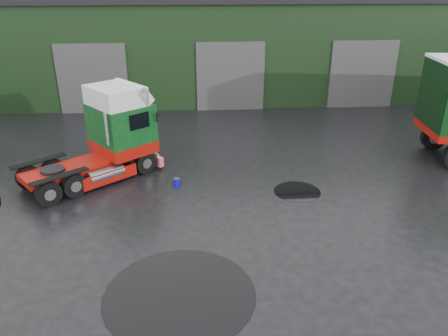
# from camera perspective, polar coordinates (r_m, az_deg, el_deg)

# --- Properties ---
(ground) EXTENTS (100.00, 100.00, 0.00)m
(ground) POSITION_cam_1_polar(r_m,az_deg,el_deg) (13.92, -2.28, -9.01)
(ground) COLOR black
(warehouse) EXTENTS (32.40, 12.40, 6.30)m
(warehouse) POSITION_cam_1_polar(r_m,az_deg,el_deg) (32.05, -0.15, 16.16)
(warehouse) COLOR black
(warehouse) RESTS_ON ground
(hero_tractor) EXTENTS (6.10, 5.58, 3.62)m
(hero_tractor) POSITION_cam_1_polar(r_m,az_deg,el_deg) (17.66, -17.77, 3.79)
(hero_tractor) COLOR #0C3C14
(hero_tractor) RESTS_ON ground
(wash_bucket) EXTENTS (0.29, 0.29, 0.26)m
(wash_bucket) POSITION_cam_1_polar(r_m,az_deg,el_deg) (17.20, -6.20, -1.79)
(wash_bucket) COLOR #0C07A9
(wash_bucket) RESTS_ON ground
(tree_back_a) EXTENTS (4.40, 4.40, 9.50)m
(tree_back_a) POSITION_cam_1_polar(r_m,az_deg,el_deg) (42.13, -12.85, 19.70)
(tree_back_a) COLOR black
(tree_back_a) RESTS_ON ground
(tree_back_b) EXTENTS (4.40, 4.40, 7.50)m
(tree_back_b) POSITION_cam_1_polar(r_m,az_deg,el_deg) (43.09, 10.06, 18.67)
(tree_back_b) COLOR black
(tree_back_b) RESTS_ON ground
(puddle_0) EXTENTS (3.98, 3.98, 0.01)m
(puddle_0) POSITION_cam_1_polar(r_m,az_deg,el_deg) (11.81, -5.82, -16.12)
(puddle_0) COLOR black
(puddle_0) RESTS_ON ground
(puddle_1) EXTENTS (1.78, 1.78, 0.01)m
(puddle_1) POSITION_cam_1_polar(r_m,az_deg,el_deg) (16.85, 9.53, -3.05)
(puddle_1) COLOR black
(puddle_1) RESTS_ON ground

